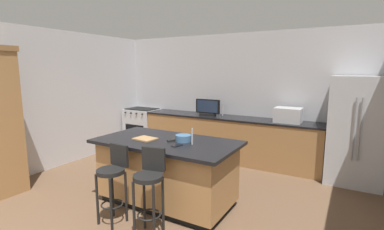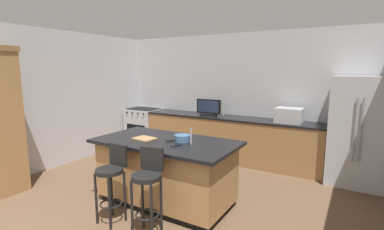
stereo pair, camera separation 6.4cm
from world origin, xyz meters
name	(u,v)px [view 2 (the right image)]	position (x,y,z in m)	size (l,w,h in m)	color
wall_back	(237,96)	(0.00, 5.20, 1.33)	(6.08, 0.12, 2.66)	#BCBCC1
wall_left	(45,100)	(-2.84, 2.60, 1.33)	(0.12, 5.60, 2.66)	#BCBCC1
counter_back	(228,139)	(-0.03, 4.82, 0.46)	(3.79, 0.62, 0.93)	#9E7042
kitchen_island	(166,171)	(-0.01, 2.56, 0.47)	(2.00, 1.07, 0.92)	black
refrigerator	(358,131)	(2.30, 4.75, 0.90)	(0.86, 0.78, 1.80)	#B7BABF
range_oven	(144,127)	(-2.33, 4.81, 0.47)	(0.80, 0.63, 0.95)	#B7BABF
microwave	(289,115)	(1.18, 4.82, 1.06)	(0.48, 0.36, 0.27)	#B7BABF
tv_monitor	(209,108)	(-0.48, 4.76, 1.09)	(0.55, 0.16, 0.35)	black
sink_faucet_back	(223,110)	(-0.20, 4.92, 1.05)	(0.02, 0.02, 0.24)	#B2B2B7
sink_faucet_island	(191,136)	(0.40, 2.56, 1.03)	(0.02, 0.02, 0.22)	#B2B2B7
bar_stool_left	(112,177)	(-0.30, 1.80, 0.59)	(0.34, 0.34, 0.98)	black
bar_stool_right	(148,184)	(0.27, 1.80, 0.62)	(0.35, 0.36, 1.02)	black
fruit_bowl	(182,138)	(0.22, 2.63, 0.97)	(0.22, 0.22, 0.09)	#3F668C
cell_phone	(176,145)	(0.27, 2.40, 0.93)	(0.07, 0.15, 0.01)	black
tv_remote	(172,140)	(0.08, 2.58, 0.93)	(0.04, 0.17, 0.02)	black
cutting_board	(145,139)	(-0.31, 2.46, 0.93)	(0.30, 0.24, 0.02)	#A87F51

